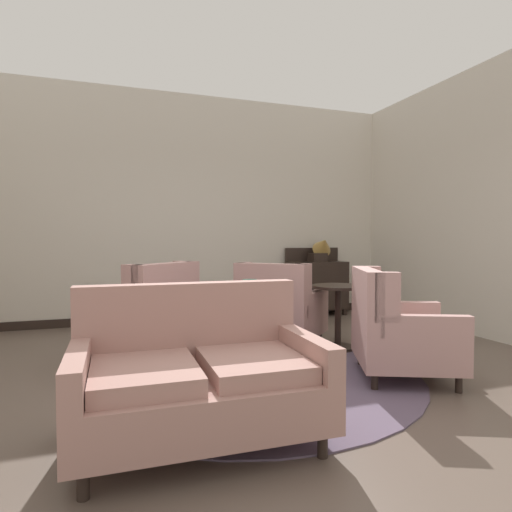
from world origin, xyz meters
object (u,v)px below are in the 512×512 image
Objects in this scene: porcelain_vase at (250,302)px; gramophone at (322,248)px; sideboard at (317,285)px; armchair_far_left at (144,322)px; armchair_near_window at (397,331)px; settee at (198,377)px; armchair_back_corner at (280,312)px; side_table at (338,310)px; coffee_table at (249,333)px.

porcelain_vase is 3.26m from gramophone.
gramophone is at bearing -62.19° from sideboard.
armchair_near_window is at bearing 109.17° from armchair_far_left.
gramophone is (2.91, 1.85, 0.66)m from armchair_far_left.
settee is 1.22× the size of armchair_back_corner.
gramophone reaches higher than sideboard.
side_table is at bearing 134.88° from armchair_far_left.
armchair_near_window is 1.56× the size of side_table.
armchair_near_window is 1.03× the size of sideboard.
settee is 4.57m from gramophone.
sideboard is (0.80, 3.08, 0.08)m from armchair_near_window.
porcelain_vase is 0.33× the size of armchair_near_window.
gramophone is (0.84, 1.97, 0.65)m from side_table.
sideboard is (2.69, 3.68, 0.10)m from settee.
side_table is at bearing 24.02° from porcelain_vase.
armchair_back_corner is at bearing 155.64° from side_table.
armchair_near_window is at bearing 18.84° from settee.
armchair_back_corner is 2.54× the size of gramophone.
side_table is at bearing 41.72° from settee.
settee is 1.20× the size of armchair_far_left.
armchair_far_left is 1.70× the size of side_table.
porcelain_vase is 1.32m from settee.
side_table is 2.20m from sideboard.
settee is at bearing -122.29° from porcelain_vase.
armchair_near_window reaches higher than settee.
settee is (-0.69, -1.09, -0.27)m from porcelain_vase.
armchair_near_window is 1.02m from side_table.
sideboard is (2.02, 2.63, 0.10)m from coffee_table.
coffee_table is 3.35m from gramophone.
settee is at bearing -127.26° from gramophone.
gramophone is (1.42, 1.70, 0.67)m from armchair_back_corner.
sideboard reaches higher than armchair_near_window.
gramophone reaches higher than armchair_near_window.
sideboard is at bearing 54.86° from settee.
porcelain_vase is 1.34m from side_table.
armchair_back_corner reaches higher than armchair_near_window.
gramophone is at bearing 50.94° from coffee_table.
armchair_far_left is 2.58× the size of gramophone.
side_table is at bearing -111.18° from sideboard.
side_table is (1.21, 0.54, -0.22)m from porcelain_vase.
sideboard is at bearing 52.30° from porcelain_vase.
gramophone reaches higher than side_table.
armchair_back_corner reaches higher than settee.
side_table reaches higher than coffee_table.
armchair_far_left is (-0.17, 1.75, 0.03)m from settee.
armchair_back_corner is (-0.57, 1.29, -0.00)m from armchair_near_window.
armchair_near_window is 1.41m from armchair_back_corner.
gramophone reaches higher than armchair_back_corner.
armchair_near_window is at bearing -90.38° from side_table.
armchair_near_window reaches higher than side_table.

